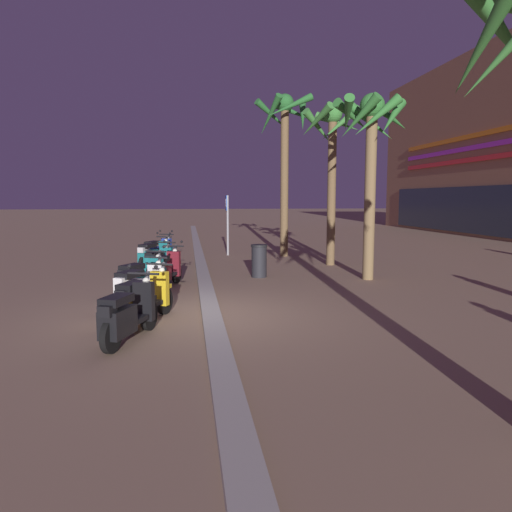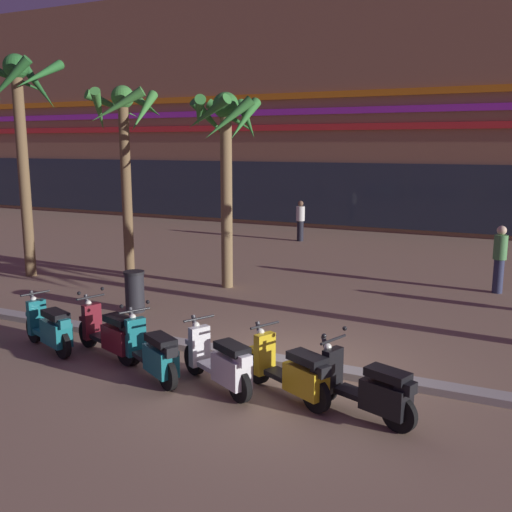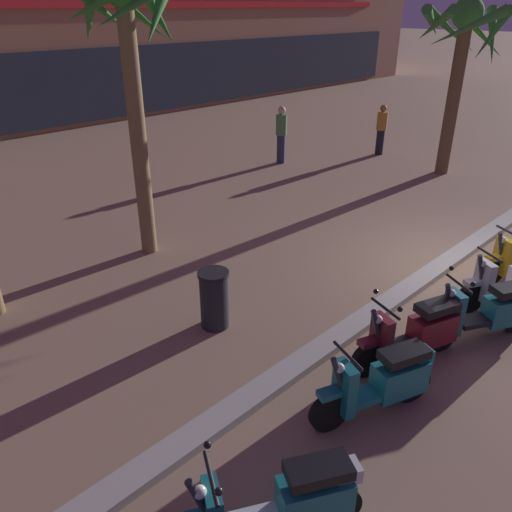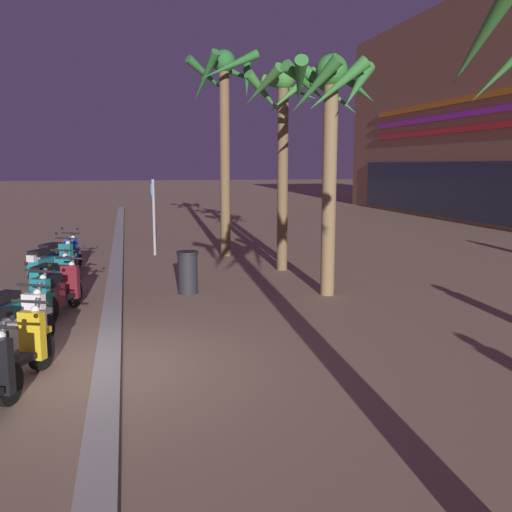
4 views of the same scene
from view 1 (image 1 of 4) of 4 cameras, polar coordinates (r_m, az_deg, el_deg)
ground_plane at (r=9.77m, az=-6.94°, el=-6.85°), size 200.00×200.00×0.00m
curb_strip at (r=9.76m, az=-5.26°, el=-6.47°), size 60.00×0.36×0.12m
scooter_blue_tail_end at (r=17.19m, az=-11.32°, el=0.46°), size 1.62×0.98×1.17m
scooter_teal_gap_after_mid at (r=16.04m, az=-11.78°, el=0.04°), size 1.67×1.03×1.17m
scooter_teal_mid_centre at (r=13.95m, az=-11.19°, el=-0.97°), size 1.65×0.82×1.04m
scooter_maroon_second_in_line at (r=12.74m, az=-10.49°, el=-1.66°), size 1.76×0.84×1.17m
scooter_teal_last_in_row at (r=11.52m, az=-13.19°, el=-2.62°), size 1.68×1.02×1.17m
scooter_white_mid_front at (r=10.30m, az=-13.36°, el=-3.67°), size 1.68×1.00×1.04m
scooter_yellow_far_back at (r=9.19m, az=-13.03°, el=-4.99°), size 1.72×0.97×1.04m
scooter_black_lead_nearest at (r=8.04m, az=-14.71°, el=-6.68°), size 1.76×0.85×1.17m
crossing_sign at (r=19.80m, az=-3.35°, el=4.42°), size 0.60×0.12×2.40m
palm_tree_far_corner at (r=17.15m, az=8.87°, el=12.78°), size 2.26×2.23×5.40m
palm_tree_near_sign at (r=19.63m, az=3.40°, el=13.72°), size 2.33×2.49×6.26m
palm_tree_mid_walkway at (r=14.24m, az=13.09°, el=13.21°), size 2.08×2.05×5.12m
litter_bin at (r=14.29m, az=0.36°, el=-0.53°), size 0.48×0.48×0.95m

